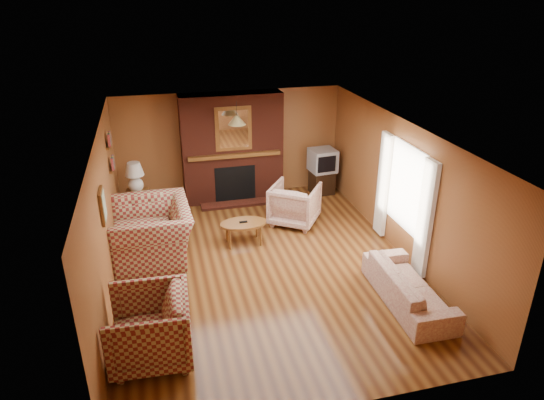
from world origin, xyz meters
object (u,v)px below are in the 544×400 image
object	(u,v)px
floral_armchair	(295,204)
tv_stand	(322,182)
fireplace	(232,149)
crt_tv	(323,160)
plaid_armchair	(149,328)
coffee_table	(243,225)
plaid_loveseat	(152,233)
side_table	(138,205)
table_lamp	(135,176)
floral_sofa	(409,287)

from	to	relation	value
floral_armchair	tv_stand	xyz separation A→B (m)	(1.06, 1.35, -0.15)
fireplace	crt_tv	size ratio (longest dim) A/B	3.94
plaid_armchair	coffee_table	xyz separation A→B (m)	(1.76, 2.73, -0.10)
plaid_armchair	crt_tv	xyz separation A→B (m)	(4.00, 4.67, 0.33)
floral_armchair	crt_tv	size ratio (longest dim) A/B	1.50
fireplace	plaid_armchair	size ratio (longest dim) A/B	2.30
coffee_table	fireplace	bearing A→B (deg)	84.93
plaid_armchair	crt_tv	distance (m)	6.15
plaid_loveseat	crt_tv	world-z (taller)	crt_tv
plaid_loveseat	tv_stand	bearing A→B (deg)	115.95
side_table	crt_tv	distance (m)	4.19
fireplace	table_lamp	bearing A→B (deg)	-165.71
table_lamp	crt_tv	bearing A→B (deg)	4.74
fireplace	side_table	world-z (taller)	fireplace
crt_tv	floral_sofa	bearing A→B (deg)	-91.96
floral_sofa	table_lamp	world-z (taller)	table_lamp
floral_armchair	plaid_loveseat	bearing A→B (deg)	49.31
fireplace	floral_sofa	world-z (taller)	fireplace
plaid_armchair	coffee_table	world-z (taller)	plaid_armchair
plaid_armchair	floral_sofa	bearing A→B (deg)	97.00
floral_armchair	fireplace	bearing A→B (deg)	-22.32
plaid_armchair	floral_sofa	xyz separation A→B (m)	(3.85, 0.28, -0.20)
fireplace	tv_stand	bearing A→B (deg)	-5.15
fireplace	plaid_loveseat	size ratio (longest dim) A/B	1.55
side_table	table_lamp	distance (m)	0.65
tv_stand	table_lamp	bearing A→B (deg)	-179.48
floral_sofa	tv_stand	size ratio (longest dim) A/B	3.48
plaid_armchair	floral_sofa	world-z (taller)	plaid_armchair
floral_sofa	floral_armchair	bearing A→B (deg)	18.26
floral_sofa	floral_armchair	distance (m)	3.18
tv_stand	side_table	bearing A→B (deg)	-179.48
coffee_table	table_lamp	bearing A→B (deg)	140.29
plaid_armchair	plaid_loveseat	bearing A→B (deg)	-179.41
plaid_armchair	crt_tv	world-z (taller)	crt_tv
floral_sofa	fireplace	bearing A→B (deg)	24.13
plaid_loveseat	plaid_armchair	xyz separation A→B (m)	(-0.10, -2.59, -0.03)
fireplace	plaid_loveseat	distance (m)	3.00
floral_armchair	crt_tv	bearing A→B (deg)	-93.56
coffee_table	tv_stand	distance (m)	2.96
table_lamp	fireplace	bearing A→B (deg)	14.29
table_lamp	side_table	bearing A→B (deg)	0.00
tv_stand	plaid_armchair	bearing A→B (deg)	-134.88
plaid_armchair	floral_armchair	size ratio (longest dim) A/B	1.14
crt_tv	table_lamp	bearing A→B (deg)	-175.26
crt_tv	plaid_armchair	bearing A→B (deg)	-130.61
fireplace	plaid_armchair	bearing A→B (deg)	-111.88
floral_armchair	crt_tv	xyz separation A→B (m)	(1.06, 1.34, 0.39)
fireplace	floral_sofa	distance (m)	5.03
coffee_table	table_lamp	xyz separation A→B (m)	(-1.91, 1.59, 0.57)
table_lamp	plaid_armchair	bearing A→B (deg)	-88.01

